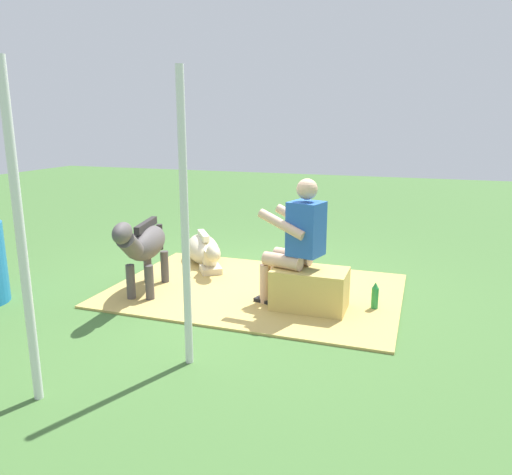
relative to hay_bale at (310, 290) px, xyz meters
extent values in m
plane|color=#426B33|center=(0.92, -0.30, -0.21)|extent=(24.00, 24.00, 0.00)
cube|color=tan|center=(0.68, -0.35, -0.20)|extent=(3.09, 2.14, 0.02)
cube|color=tan|center=(0.00, 0.00, 0.00)|extent=(0.72, 0.44, 0.42)
cylinder|color=#D8AD8C|center=(0.27, 0.04, 0.28)|extent=(0.42, 0.24, 0.14)
cylinder|color=#D8AD8C|center=(0.46, -0.01, 0.00)|extent=(0.11, 0.11, 0.42)
cube|color=black|center=(0.46, -0.01, -0.18)|extent=(0.24, 0.15, 0.06)
cylinder|color=#D8AD8C|center=(0.22, -0.15, 0.28)|extent=(0.42, 0.24, 0.14)
cylinder|color=#D8AD8C|center=(0.41, -0.20, 0.00)|extent=(0.11, 0.11, 0.42)
cube|color=black|center=(0.41, -0.20, -0.18)|extent=(0.24, 0.15, 0.06)
cube|color=#2659B2|center=(0.05, 0.00, 0.61)|extent=(0.36, 0.35, 0.52)
cylinder|color=#D8AD8C|center=(0.27, 0.11, 0.66)|extent=(0.51, 0.22, 0.26)
cylinder|color=#D8AD8C|center=(0.18, -0.20, 0.66)|extent=(0.51, 0.22, 0.26)
sphere|color=#D8AD8C|center=(0.05, 0.00, 0.99)|extent=(0.20, 0.20, 0.20)
ellipsoid|color=#4C4747|center=(1.78, 0.04, 0.34)|extent=(0.50, 0.89, 0.34)
cylinder|color=#4C4747|center=(1.62, 0.29, -0.02)|extent=(0.09, 0.09, 0.39)
cylinder|color=#4C4747|center=(1.81, 0.34, -0.02)|extent=(0.09, 0.09, 0.39)
cylinder|color=#4C4747|center=(1.75, -0.25, -0.02)|extent=(0.09, 0.09, 0.39)
cylinder|color=#4C4747|center=(1.94, -0.21, -0.02)|extent=(0.09, 0.09, 0.39)
cylinder|color=#4C4747|center=(1.67, 0.53, 0.44)|extent=(0.26, 0.40, 0.33)
ellipsoid|color=#4C4747|center=(1.62, 0.71, 0.60)|extent=(0.23, 0.35, 0.20)
cube|color=#2A2727|center=(1.78, 0.04, 0.53)|extent=(0.20, 0.60, 0.08)
cylinder|color=#2A2727|center=(1.89, -0.41, 0.29)|extent=(0.07, 0.07, 0.30)
ellipsoid|color=beige|center=(1.71, -1.19, -0.03)|extent=(0.83, 0.95, 0.36)
cube|color=beige|center=(1.40, -0.75, -0.16)|extent=(0.36, 0.37, 0.10)
cylinder|color=beige|center=(1.39, -0.73, 0.03)|extent=(0.31, 0.34, 0.30)
ellipsoid|color=beige|center=(1.28, -0.58, 0.11)|extent=(0.30, 0.34, 0.20)
cube|color=#F2EDC5|center=(1.66, -1.13, 0.17)|extent=(0.32, 0.41, 0.08)
cylinder|color=#268C3F|center=(-0.61, -0.20, -0.10)|extent=(0.07, 0.07, 0.23)
cone|color=#268C3F|center=(-0.61, -0.20, 0.05)|extent=(0.06, 0.06, 0.06)
cylinder|color=silver|center=(0.64, 1.35, 0.89)|extent=(0.06, 0.06, 2.20)
cylinder|color=silver|center=(1.38, 2.14, 0.89)|extent=(0.06, 0.06, 2.20)
camera|label=1|loc=(-0.99, 4.48, 1.62)|focal=34.45mm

